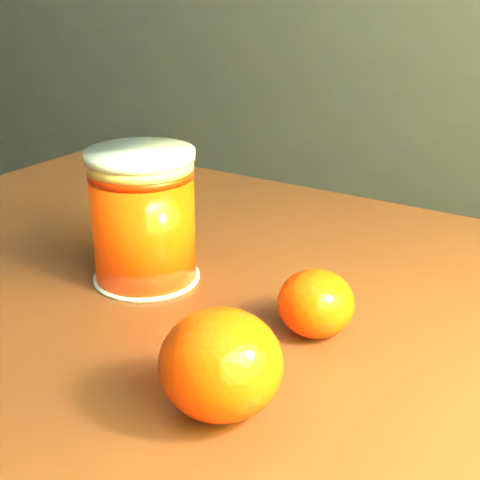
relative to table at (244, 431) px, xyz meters
The scene contains 5 objects.
kitchen_counter 1.62m from the table, 126.14° to the left, with size 3.15×0.60×0.90m, color #46474B.
table is the anchor object (origin of this frame).
juice_glass 0.19m from the table, behind, with size 0.09×0.09×0.11m.
orange_front 0.16m from the table, 61.74° to the right, with size 0.07×0.07×0.07m, color #FF3E05.
orange_back 0.13m from the table, 32.53° to the left, with size 0.06×0.06×0.05m, color #FF3E05.
Camera 1 is at (1.21, -0.20, 0.96)m, focal length 50.00 mm.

